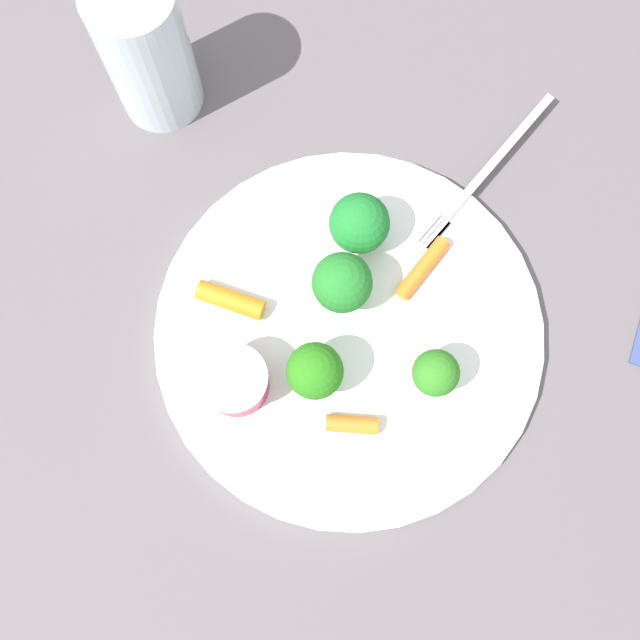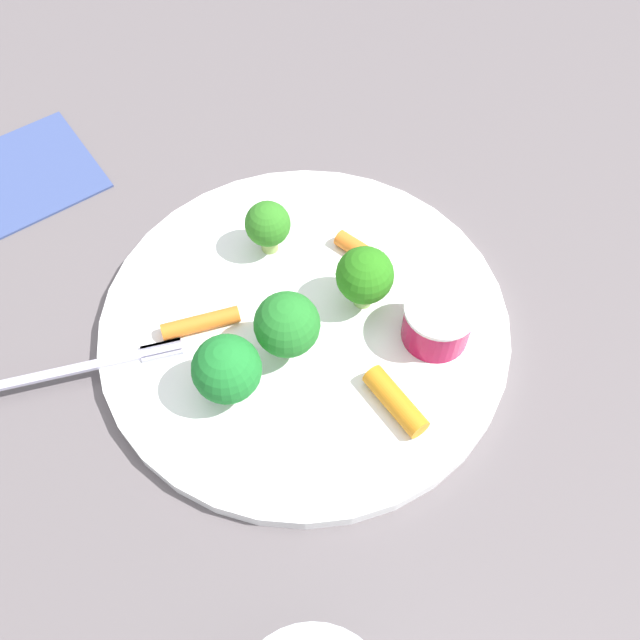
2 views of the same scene
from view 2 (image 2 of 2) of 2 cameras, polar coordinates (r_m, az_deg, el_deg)
name	(u,v)px [view 2 (image 2 of 2)]	position (r m, az deg, el deg)	size (l,w,h in m)	color
ground_plane	(305,329)	(0.51, -1.24, -0.69)	(2.40, 2.40, 0.00)	#5F575A
plate	(305,324)	(0.51, -1.25, -0.33)	(0.29, 0.29, 0.01)	white
sauce_cup	(437,322)	(0.49, 9.44, -0.12)	(0.05, 0.05, 0.03)	#9D0937
broccoli_floret_0	(287,325)	(0.46, -2.67, -0.40)	(0.04, 0.04, 0.06)	#92BD5E
broccoli_floret_1	(365,276)	(0.48, 3.62, 3.55)	(0.04, 0.04, 0.05)	#97C668
broccoli_floret_2	(268,225)	(0.52, -4.22, 7.64)	(0.03, 0.03, 0.04)	#97B45E
broccoli_floret_3	(227,370)	(0.45, -7.51, -3.98)	(0.04, 0.04, 0.05)	#95B75D
carrot_stick_0	(201,323)	(0.50, -9.57, -0.23)	(0.01, 0.01, 0.05)	orange
carrot_stick_1	(396,401)	(0.46, 6.10, -6.52)	(0.02, 0.02, 0.05)	orange
carrot_stick_2	(358,249)	(0.53, 3.10, 5.71)	(0.01, 0.01, 0.04)	orange
fork	(64,372)	(0.51, -19.93, -3.93)	(0.17, 0.02, 0.00)	#B3AFC7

